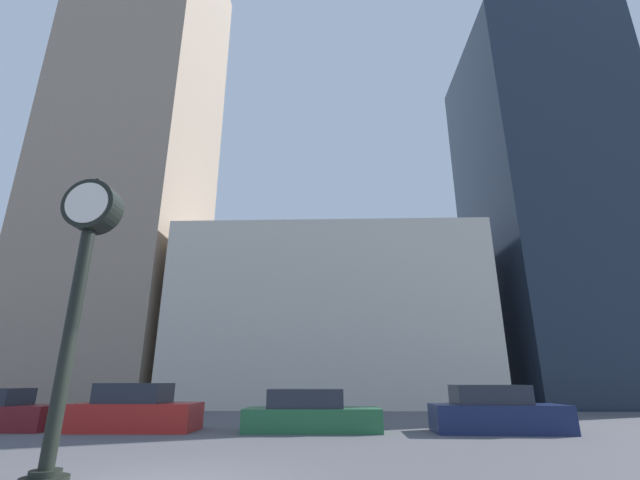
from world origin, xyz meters
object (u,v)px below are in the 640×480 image
street_clock (82,270)px  car_green (311,414)px  car_red (137,411)px  car_navy (496,412)px

street_clock → car_green: (3.92, 7.69, -3.02)m
car_red → street_clock: bearing=-76.0°
car_red → car_navy: bearing=-1.0°
street_clock → car_green: street_clock is taller
street_clock → car_green: 9.14m
car_red → car_navy: (11.98, -0.14, -0.02)m
car_navy → car_green: bearing=-179.9°
street_clock → car_navy: street_clock is taller
car_green → car_red: bearing=178.7°
street_clock → car_navy: bearing=37.0°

